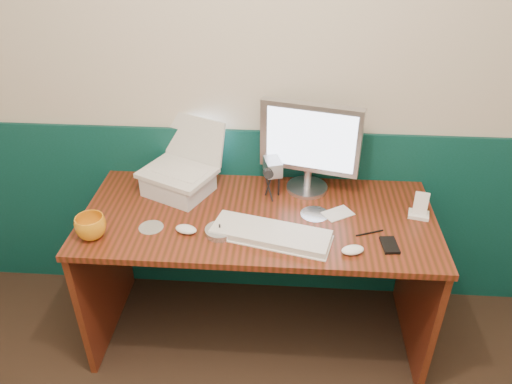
# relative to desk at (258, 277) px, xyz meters

# --- Properties ---
(back_wall) EXTENTS (3.50, 0.04, 2.50)m
(back_wall) POSITION_rel_desk_xyz_m (0.08, 0.37, 0.88)
(back_wall) COLOR beige
(back_wall) RESTS_ON ground
(wainscot) EXTENTS (3.48, 0.02, 1.00)m
(wainscot) POSITION_rel_desk_xyz_m (0.08, 0.36, 0.12)
(wainscot) COLOR #07342A
(wainscot) RESTS_ON ground
(desk) EXTENTS (1.60, 0.70, 0.75)m
(desk) POSITION_rel_desk_xyz_m (0.00, 0.00, 0.00)
(desk) COLOR #3A1D0A
(desk) RESTS_ON ground
(laptop_riser) EXTENTS (0.36, 0.34, 0.10)m
(laptop_riser) POSITION_rel_desk_xyz_m (-0.40, 0.17, 0.42)
(laptop_riser) COLOR silver
(laptop_riser) RESTS_ON desk
(laptop) EXTENTS (0.40, 0.37, 0.27)m
(laptop) POSITION_rel_desk_xyz_m (-0.40, 0.17, 0.61)
(laptop) COLOR silver
(laptop) RESTS_ON laptop_riser
(monitor) EXTENTS (0.49, 0.24, 0.47)m
(monitor) POSITION_rel_desk_xyz_m (0.22, 0.24, 0.61)
(monitor) COLOR #B5B4B9
(monitor) RESTS_ON desk
(keyboard) EXTENTS (0.53, 0.28, 0.03)m
(keyboard) POSITION_rel_desk_xyz_m (0.06, -0.16, 0.39)
(keyboard) COLOR silver
(keyboard) RESTS_ON desk
(mouse_right) EXTENTS (0.11, 0.08, 0.03)m
(mouse_right) POSITION_rel_desk_xyz_m (0.40, -0.24, 0.39)
(mouse_right) COLOR white
(mouse_right) RESTS_ON desk
(mouse_left) EXTENTS (0.11, 0.08, 0.03)m
(mouse_left) POSITION_rel_desk_xyz_m (-0.30, -0.15, 0.39)
(mouse_left) COLOR white
(mouse_left) RESTS_ON desk
(mug) EXTENTS (0.17, 0.17, 0.10)m
(mug) POSITION_rel_desk_xyz_m (-0.69, -0.21, 0.43)
(mug) COLOR orange
(mug) RESTS_ON desk
(camcorder) EXTENTS (0.12, 0.15, 0.20)m
(camcorder) POSITION_rel_desk_xyz_m (0.06, 0.16, 0.47)
(camcorder) COLOR #A7A8AC
(camcorder) RESTS_ON desk
(cd_spindle) EXTENTS (0.13, 0.13, 0.03)m
(cd_spindle) POSITION_rel_desk_xyz_m (-0.16, -0.15, 0.39)
(cd_spindle) COLOR silver
(cd_spindle) RESTS_ON desk
(cd_loose_a) EXTENTS (0.11, 0.11, 0.00)m
(cd_loose_a) POSITION_rel_desk_xyz_m (-0.46, -0.13, 0.38)
(cd_loose_a) COLOR silver
(cd_loose_a) RESTS_ON desk
(cd_loose_b) EXTENTS (0.13, 0.13, 0.00)m
(cd_loose_b) POSITION_rel_desk_xyz_m (0.26, 0.03, 0.38)
(cd_loose_b) COLOR #B3B9C4
(cd_loose_b) RESTS_ON desk
(pen) EXTENTS (0.12, 0.05, 0.01)m
(pen) POSITION_rel_desk_xyz_m (0.49, -0.10, 0.38)
(pen) COLOR black
(pen) RESTS_ON desk
(papers) EXTENTS (0.16, 0.15, 0.00)m
(papers) POSITION_rel_desk_xyz_m (0.36, 0.04, 0.38)
(papers) COLOR white
(papers) RESTS_ON desk
(dock) EXTENTS (0.10, 0.09, 0.02)m
(dock) POSITION_rel_desk_xyz_m (0.72, 0.04, 0.38)
(dock) COLOR white
(dock) RESTS_ON desk
(music_player) EXTENTS (0.07, 0.04, 0.11)m
(music_player) POSITION_rel_desk_xyz_m (0.72, 0.04, 0.44)
(music_player) COLOR white
(music_player) RESTS_ON dock
(pda) EXTENTS (0.07, 0.11, 0.01)m
(pda) POSITION_rel_desk_xyz_m (0.56, -0.19, 0.38)
(pda) COLOR black
(pda) RESTS_ON desk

